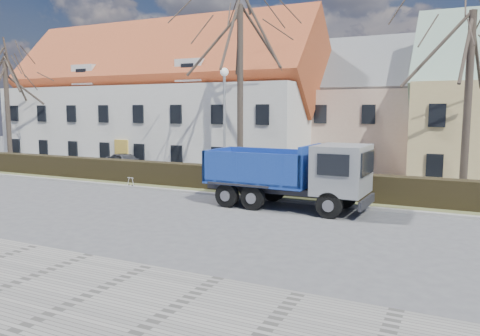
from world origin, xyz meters
The scene contains 14 objects.
ground centered at (0.00, 0.00, 0.00)m, with size 120.00×120.00×0.00m, color #48484A.
sidewalk_near centered at (0.00, -8.50, 0.04)m, with size 80.00×5.00×0.08m, color gray.
curb_far centered at (0.00, 4.60, 0.06)m, with size 80.00×0.30×0.12m, color gray.
grass_strip centered at (0.00, 6.20, 0.05)m, with size 80.00×3.00×0.10m, color #4C532E.
hedge centered at (0.00, 6.00, 0.65)m, with size 60.00×0.90×1.30m, color black.
building_white centered at (-13.00, 16.00, 4.75)m, with size 26.80×10.80×9.50m, color silver, non-canonical shape.
building_pink centered at (4.00, 20.00, 4.00)m, with size 10.80×8.80×8.00m, color tan, non-canonical shape.
tree_0 centered at (-22.00, 8.50, 4.95)m, with size 7.20×7.20×9.90m, color #342B24, non-canonical shape.
tree_1 centered at (-2.00, 8.50, 6.33)m, with size 9.20×9.20×12.65m, color #342B24, non-canonical shape.
tree_2 centered at (10.00, 8.50, 5.50)m, with size 8.00×8.00×11.00m, color #342B24, non-canonical shape.
dump_truck centered at (2.58, 3.34, 1.52)m, with size 7.62×2.83×3.05m, color navy, non-canonical shape.
streetlight centered at (-2.25, 7.00, 3.40)m, with size 0.53×0.53×6.80m, color #A2A3A3, non-canonical shape.
cart_frame centered at (-7.26, 4.64, 0.33)m, with size 0.72×0.41×0.66m, color silver, non-canonical shape.
parked_car_a centered at (-11.94, 10.09, 0.67)m, with size 1.59×3.94×1.34m, color #35363D.
Camera 1 is at (10.08, -16.31, 4.43)m, focal length 35.00 mm.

